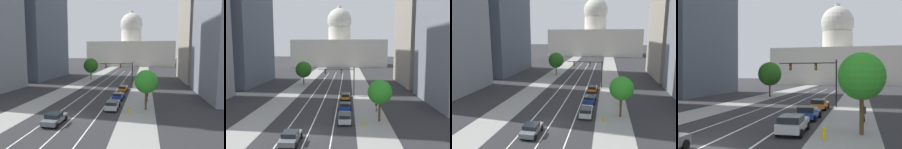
{
  "view_description": "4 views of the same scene",
  "coord_description": "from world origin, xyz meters",
  "views": [
    {
      "loc": [
        9.66,
        -26.48,
        9.08
      ],
      "look_at": [
        1.69,
        21.65,
        3.55
      ],
      "focal_mm": 32.86,
      "sensor_mm": 36.0,
      "label": 1
    },
    {
      "loc": [
        5.0,
        -28.02,
        11.02
      ],
      "look_at": [
        2.6,
        28.2,
        4.24
      ],
      "focal_mm": 36.6,
      "sensor_mm": 36.0,
      "label": 2
    },
    {
      "loc": [
        7.39,
        -27.4,
        12.41
      ],
      "look_at": [
        -2.89,
        24.94,
        2.52
      ],
      "focal_mm": 34.94,
      "sensor_mm": 36.0,
      "label": 3
    },
    {
      "loc": [
        9.66,
        -17.03,
        4.64
      ],
      "look_at": [
        1.01,
        18.29,
        4.5
      ],
      "focal_mm": 46.16,
      "sensor_mm": 36.0,
      "label": 4
    }
  ],
  "objects": [
    {
      "name": "ground_plane",
      "position": [
        0.0,
        40.0,
        0.0
      ],
      "size": [
        400.0,
        400.0,
        0.0
      ],
      "primitive_type": "plane",
      "color": "#2B2B2D"
    },
    {
      "name": "sidewalk_left",
      "position": [
        -8.64,
        35.0,
        0.01
      ],
      "size": [
        5.0,
        130.0,
        0.01
      ],
      "primitive_type": "cube",
      "color": "gray",
      "rests_on": "ground"
    },
    {
      "name": "sidewalk_right",
      "position": [
        8.64,
        35.0,
        0.01
      ],
      "size": [
        5.0,
        130.0,
        0.01
      ],
      "primitive_type": "cube",
      "color": "gray",
      "rests_on": "ground"
    },
    {
      "name": "lane_stripe_left",
      "position": [
        -3.07,
        25.0,
        0.01
      ],
      "size": [
        0.16,
        90.0,
        0.01
      ],
      "primitive_type": "cube",
      "color": "white",
      "rests_on": "ground"
    },
    {
      "name": "lane_stripe_center",
      "position": [
        0.0,
        25.0,
        0.01
      ],
      "size": [
        0.16,
        90.0,
        0.01
      ],
      "primitive_type": "cube",
      "color": "white",
      "rests_on": "ground"
    },
    {
      "name": "lane_stripe_right",
      "position": [
        3.07,
        25.0,
        0.01
      ],
      "size": [
        0.16,
        90.0,
        0.01
      ],
      "primitive_type": "cube",
      "color": "white",
      "rests_on": "ground"
    },
    {
      "name": "office_tower_far_right",
      "position": [
        30.54,
        40.47,
        20.58
      ],
      "size": [
        20.26,
        21.44,
        41.08
      ],
      "color": "#9E9384",
      "rests_on": "ground"
    },
    {
      "name": "capitol_building",
      "position": [
        0.0,
        109.21,
        10.25
      ],
      "size": [
        52.65,
        27.34,
        34.76
      ],
      "color": "beige",
      "rests_on": "ground"
    },
    {
      "name": "car_blue",
      "position": [
        4.6,
        11.33,
        0.72
      ],
      "size": [
        2.15,
        4.33,
        1.38
      ],
      "rotation": [
        0.0,
        0.0,
        1.53
      ],
      "color": "#1E389E",
      "rests_on": "ground"
    },
    {
      "name": "car_orange",
      "position": [
        4.6,
        19.59,
        0.74
      ],
      "size": [
        2.04,
        4.51,
        1.39
      ],
      "rotation": [
        0.0,
        0.0,
        1.55
      ],
      "color": "orange",
      "rests_on": "ground"
    },
    {
      "name": "car_gray",
      "position": [
        -1.54,
        -3.1,
        0.73
      ],
      "size": [
        2.09,
        4.08,
        1.41
      ],
      "rotation": [
        0.0,
        0.0,
        1.57
      ],
      "color": "slate",
      "rests_on": "ground"
    },
    {
      "name": "car_silver",
      "position": [
        4.61,
        4.52,
        0.78
      ],
      "size": [
        2.05,
        4.57,
        1.48
      ],
      "rotation": [
        0.0,
        0.0,
        1.58
      ],
      "color": "#B2B5BA",
      "rests_on": "ground"
    },
    {
      "name": "traffic_signal_mast",
      "position": [
        3.84,
        22.89,
        4.75
      ],
      "size": [
        8.21,
        0.39,
        6.56
      ],
      "color": "black",
      "rests_on": "ground"
    },
    {
      "name": "fire_hydrant",
      "position": [
        7.22,
        2.88,
        0.46
      ],
      "size": [
        0.26,
        0.35,
        0.91
      ],
      "color": "yellow",
      "rests_on": "ground"
    },
    {
      "name": "cyclist",
      "position": [
        10.0,
        10.83,
        0.85
      ],
      "size": [
        0.38,
        1.7,
        1.72
      ],
      "rotation": [
        0.0,
        0.0,
        1.48
      ],
      "color": "black",
      "rests_on": "ground"
    },
    {
      "name": "street_tree_near_right",
      "position": [
        9.76,
        5.26,
        4.41
      ],
      "size": [
        3.6,
        3.6,
        6.24
      ],
      "color": "#51381E",
      "rests_on": "ground"
    },
    {
      "name": "street_tree_mid_left",
      "position": [
        -7.8,
        37.37,
        4.54
      ],
      "size": [
        4.68,
        4.68,
        6.89
      ],
      "color": "#51381E",
      "rests_on": "ground"
    }
  ]
}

